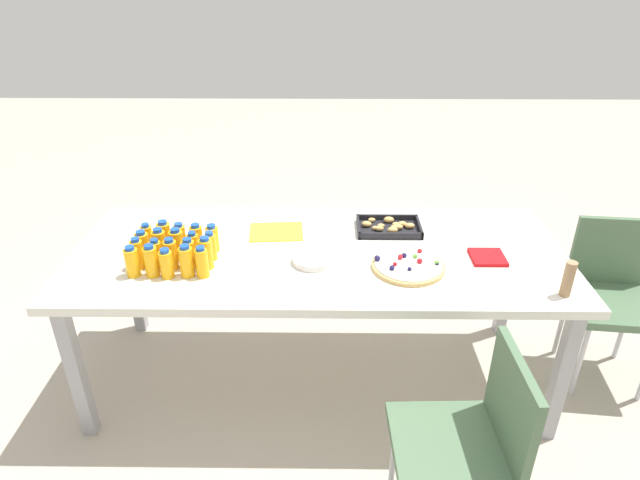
{
  "coord_description": "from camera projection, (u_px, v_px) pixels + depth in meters",
  "views": [
    {
      "loc": [
        0.03,
        -2.18,
        1.98
      ],
      "look_at": [
        0.01,
        0.07,
        0.77
      ],
      "focal_mm": 30.3,
      "sensor_mm": 36.0,
      "label": 1
    }
  ],
  "objects": [
    {
      "name": "juice_bottle_1",
      "position": [
        151.0,
        261.0,
        2.28
      ],
      "size": [
        0.06,
        0.06,
        0.15
      ],
      "color": "#F8AB14",
      "rests_on": "party_table"
    },
    {
      "name": "chair_near_right",
      "position": [
        471.0,
        437.0,
        1.86
      ],
      "size": [
        0.41,
        0.41,
        0.83
      ],
      "rotation": [
        0.0,
        0.0,
        1.6
      ],
      "color": "#4C6B4C",
      "rests_on": "ground_plane"
    },
    {
      "name": "party_table",
      "position": [
        319.0,
        262.0,
        2.53
      ],
      "size": [
        2.27,
        0.94,
        0.75
      ],
      "color": "silver",
      "rests_on": "ground_plane"
    },
    {
      "name": "juice_bottle_2",
      "position": [
        166.0,
        264.0,
        2.27
      ],
      "size": [
        0.06,
        0.06,
        0.13
      ],
      "color": "#F9AB14",
      "rests_on": "party_table"
    },
    {
      "name": "juice_bottle_15",
      "position": [
        147.0,
        238.0,
        2.48
      ],
      "size": [
        0.05,
        0.05,
        0.13
      ],
      "color": "#F9AB14",
      "rests_on": "party_table"
    },
    {
      "name": "juice_bottle_9",
      "position": [
        206.0,
        253.0,
        2.33
      ],
      "size": [
        0.06,
        0.06,
        0.15
      ],
      "color": "#F9AF14",
      "rests_on": "party_table"
    },
    {
      "name": "juice_bottle_7",
      "position": [
        171.0,
        254.0,
        2.33
      ],
      "size": [
        0.06,
        0.06,
        0.14
      ],
      "color": "#FAAC14",
      "rests_on": "party_table"
    },
    {
      "name": "juice_bottle_3",
      "position": [
        186.0,
        261.0,
        2.27
      ],
      "size": [
        0.06,
        0.06,
        0.15
      ],
      "color": "#F9AC14",
      "rests_on": "party_table"
    },
    {
      "name": "juice_bottle_16",
      "position": [
        164.0,
        236.0,
        2.47
      ],
      "size": [
        0.06,
        0.06,
        0.15
      ],
      "color": "#F9AC14",
      "rests_on": "party_table"
    },
    {
      "name": "juice_bottle_4",
      "position": [
        202.0,
        262.0,
        2.27
      ],
      "size": [
        0.05,
        0.05,
        0.14
      ],
      "color": "#F8AD14",
      "rests_on": "party_table"
    },
    {
      "name": "snack_tray",
      "position": [
        389.0,
        227.0,
        2.68
      ],
      "size": [
        0.31,
        0.21,
        0.04
      ],
      "color": "black",
      "rests_on": "party_table"
    },
    {
      "name": "juice_bottle_19",
      "position": [
        212.0,
        239.0,
        2.47
      ],
      "size": [
        0.06,
        0.06,
        0.13
      ],
      "color": "#F9AD14",
      "rests_on": "party_table"
    },
    {
      "name": "napkin_stack",
      "position": [
        488.0,
        257.0,
        2.43
      ],
      "size": [
        0.15,
        0.15,
        0.02
      ],
      "primitive_type": "cube",
      "color": "red",
      "rests_on": "party_table"
    },
    {
      "name": "juice_bottle_14",
      "position": [
        211.0,
        246.0,
        2.4
      ],
      "size": [
        0.05,
        0.05,
        0.14
      ],
      "color": "#F9AB14",
      "rests_on": "party_table"
    },
    {
      "name": "juice_bottle_13",
      "position": [
        193.0,
        246.0,
        2.41
      ],
      "size": [
        0.05,
        0.05,
        0.13
      ],
      "color": "#FAAB14",
      "rests_on": "party_table"
    },
    {
      "name": "juice_bottle_11",
      "position": [
        160.0,
        245.0,
        2.4
      ],
      "size": [
        0.06,
        0.06,
        0.15
      ],
      "color": "#FAAD14",
      "rests_on": "party_table"
    },
    {
      "name": "cardboard_tube",
      "position": [
        568.0,
        279.0,
        2.14
      ],
      "size": [
        0.04,
        0.04,
        0.15
      ],
      "primitive_type": "cylinder",
      "color": "#9E7A56",
      "rests_on": "party_table"
    },
    {
      "name": "juice_bottle_8",
      "position": [
        189.0,
        254.0,
        2.34
      ],
      "size": [
        0.06,
        0.06,
        0.14
      ],
      "color": "#FAAE14",
      "rests_on": "party_table"
    },
    {
      "name": "juice_bottle_18",
      "position": [
        196.0,
        238.0,
        2.47
      ],
      "size": [
        0.06,
        0.06,
        0.13
      ],
      "color": "#F8AF14",
      "rests_on": "party_table"
    },
    {
      "name": "chair_end",
      "position": [
        612.0,
        288.0,
        2.68
      ],
      "size": [
        0.44,
        0.44,
        0.83
      ],
      "rotation": [
        0.0,
        0.0,
        3.04
      ],
      "color": "#4C6B4C",
      "rests_on": "ground_plane"
    },
    {
      "name": "juice_bottle_12",
      "position": [
        177.0,
        245.0,
        2.4
      ],
      "size": [
        0.06,
        0.06,
        0.15
      ],
      "color": "#FBAF14",
      "rests_on": "party_table"
    },
    {
      "name": "plate_stack",
      "position": [
        313.0,
        259.0,
        2.4
      ],
      "size": [
        0.19,
        0.19,
        0.03
      ],
      "color": "silver",
      "rests_on": "party_table"
    },
    {
      "name": "paper_folder",
      "position": [
        276.0,
        232.0,
        2.66
      ],
      "size": [
        0.27,
        0.22,
        0.01
      ],
      "primitive_type": "cube",
      "rotation": [
        0.0,
        0.0,
        0.07
      ],
      "color": "yellow",
      "rests_on": "party_table"
    },
    {
      "name": "fruit_pizza",
      "position": [
        408.0,
        265.0,
        2.36
      ],
      "size": [
        0.32,
        0.32,
        0.05
      ],
      "color": "tan",
      "rests_on": "party_table"
    },
    {
      "name": "juice_bottle_17",
      "position": [
        180.0,
        238.0,
        2.47
      ],
      "size": [
        0.06,
        0.06,
        0.14
      ],
      "color": "#F9AD14",
      "rests_on": "party_table"
    },
    {
      "name": "juice_bottle_5",
      "position": [
        138.0,
        254.0,
        2.33
      ],
      "size": [
        0.05,
        0.05,
        0.14
      ],
      "color": "#F9AC14",
      "rests_on": "party_table"
    },
    {
      "name": "juice_bottle_6",
      "position": [
        156.0,
        254.0,
        2.35
      ],
      "size": [
        0.05,
        0.05,
        0.13
      ],
      "color": "#F9AC14",
      "rests_on": "party_table"
    },
    {
      "name": "juice_bottle_10",
      "position": [
        143.0,
        246.0,
        2.4
      ],
      "size": [
        0.06,
        0.06,
        0.14
      ],
      "color": "#F9AC14",
      "rests_on": "party_table"
    },
    {
      "name": "juice_bottle_0",
      "position": [
        132.0,
        262.0,
        2.28
      ],
      "size": [
        0.06,
        0.06,
        0.14
      ],
      "color": "#FAAE14",
      "rests_on": "party_table"
    },
    {
      "name": "ground_plane",
      "position": [
        319.0,
        374.0,
        2.86
      ],
      "size": [
        12.0,
        12.0,
        0.0
      ],
      "primitive_type": "plane",
      "color": "#B2A899"
    }
  ]
}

